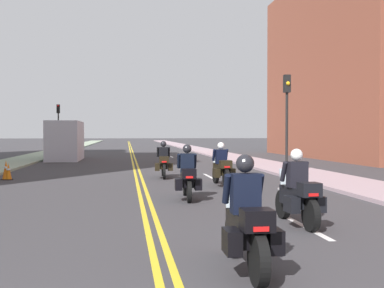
{
  "coord_description": "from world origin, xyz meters",
  "views": [
    {
      "loc": [
        -0.54,
        -1.39,
        1.95
      ],
      "look_at": [
        1.65,
        14.58,
        1.58
      ],
      "focal_mm": 44.99,
      "sensor_mm": 36.0,
      "label": 1
    }
  ],
  "objects_px": {
    "motorcycle_1": "(298,195)",
    "parked_truck": "(66,142)",
    "traffic_light_near": "(287,106)",
    "motorcycle_0": "(247,225)",
    "motorcycle_3": "(222,168)",
    "traffic_cone_0": "(9,172)",
    "traffic_light_far": "(58,120)",
    "motorcycle_4": "(164,163)",
    "motorcycle_2": "(187,177)",
    "traffic_cone_1": "(6,170)"
  },
  "relations": [
    {
      "from": "motorcycle_3",
      "to": "traffic_light_far",
      "type": "distance_m",
      "value": 29.5
    },
    {
      "from": "traffic_cone_1",
      "to": "parked_truck",
      "type": "xyz_separation_m",
      "value": [
        0.64,
        15.09,
        0.87
      ]
    },
    {
      "from": "motorcycle_0",
      "to": "motorcycle_3",
      "type": "xyz_separation_m",
      "value": [
        1.82,
        10.86,
        0.0
      ]
    },
    {
      "from": "motorcycle_1",
      "to": "parked_truck",
      "type": "bearing_deg",
      "value": 104.07
    },
    {
      "from": "parked_truck",
      "to": "traffic_cone_1",
      "type": "bearing_deg",
      "value": -92.43
    },
    {
      "from": "traffic_cone_0",
      "to": "motorcycle_1",
      "type": "bearing_deg",
      "value": -52.81
    },
    {
      "from": "traffic_light_near",
      "to": "motorcycle_0",
      "type": "bearing_deg",
      "value": -110.99
    },
    {
      "from": "motorcycle_3",
      "to": "traffic_cone_1",
      "type": "bearing_deg",
      "value": 154.78
    },
    {
      "from": "traffic_light_near",
      "to": "parked_truck",
      "type": "relative_size",
      "value": 0.71
    },
    {
      "from": "motorcycle_1",
      "to": "traffic_cone_1",
      "type": "bearing_deg",
      "value": 124.65
    },
    {
      "from": "motorcycle_0",
      "to": "traffic_light_near",
      "type": "relative_size",
      "value": 0.48
    },
    {
      "from": "motorcycle_0",
      "to": "traffic_light_near",
      "type": "xyz_separation_m",
      "value": [
        5.56,
        14.5,
        2.52
      ]
    },
    {
      "from": "motorcycle_0",
      "to": "traffic_cone_0",
      "type": "xyz_separation_m",
      "value": [
        -6.54,
        14.32,
        -0.31
      ]
    },
    {
      "from": "motorcycle_4",
      "to": "traffic_cone_0",
      "type": "xyz_separation_m",
      "value": [
        -6.48,
        0.01,
        -0.32
      ]
    },
    {
      "from": "motorcycle_0",
      "to": "traffic_light_near",
      "type": "distance_m",
      "value": 15.73
    },
    {
      "from": "motorcycle_1",
      "to": "traffic_light_far",
      "type": "relative_size",
      "value": 0.47
    },
    {
      "from": "traffic_light_near",
      "to": "parked_truck",
      "type": "xyz_separation_m",
      "value": [
        -11.58,
        15.0,
        -1.9
      ]
    },
    {
      "from": "motorcycle_2",
      "to": "parked_truck",
      "type": "height_order",
      "value": "parked_truck"
    },
    {
      "from": "motorcycle_1",
      "to": "traffic_cone_1",
      "type": "height_order",
      "value": "motorcycle_1"
    },
    {
      "from": "motorcycle_4",
      "to": "traffic_cone_1",
      "type": "xyz_separation_m",
      "value": [
        -6.59,
        0.09,
        -0.26
      ]
    },
    {
      "from": "traffic_light_near",
      "to": "motorcycle_2",
      "type": "bearing_deg",
      "value": -127.59
    },
    {
      "from": "motorcycle_4",
      "to": "traffic_light_near",
      "type": "height_order",
      "value": "traffic_light_near"
    },
    {
      "from": "motorcycle_2",
      "to": "traffic_light_near",
      "type": "height_order",
      "value": "traffic_light_near"
    },
    {
      "from": "motorcycle_0",
      "to": "motorcycle_3",
      "type": "bearing_deg",
      "value": 80.99
    },
    {
      "from": "motorcycle_2",
      "to": "motorcycle_3",
      "type": "height_order",
      "value": "motorcycle_2"
    },
    {
      "from": "traffic_cone_0",
      "to": "traffic_light_far",
      "type": "xyz_separation_m",
      "value": [
        -1.28,
        24.32,
        2.83
      ]
    },
    {
      "from": "motorcycle_0",
      "to": "traffic_light_far",
      "type": "bearing_deg",
      "value": 101.94
    },
    {
      "from": "motorcycle_1",
      "to": "motorcycle_2",
      "type": "xyz_separation_m",
      "value": [
        -1.81,
        4.25,
        0.01
      ]
    },
    {
      "from": "traffic_light_far",
      "to": "traffic_cone_0",
      "type": "bearing_deg",
      "value": -86.99
    },
    {
      "from": "motorcycle_1",
      "to": "parked_truck",
      "type": "distance_m",
      "value": 27.51
    },
    {
      "from": "motorcycle_1",
      "to": "traffic_light_near",
      "type": "bearing_deg",
      "value": 69.49
    },
    {
      "from": "motorcycle_2",
      "to": "traffic_light_far",
      "type": "distance_m",
      "value": 32.31
    },
    {
      "from": "motorcycle_2",
      "to": "motorcycle_4",
      "type": "height_order",
      "value": "motorcycle_2"
    },
    {
      "from": "motorcycle_1",
      "to": "motorcycle_3",
      "type": "height_order",
      "value": "motorcycle_1"
    },
    {
      "from": "motorcycle_0",
      "to": "motorcycle_4",
      "type": "bearing_deg",
      "value": 90.75
    },
    {
      "from": "traffic_cone_0",
      "to": "traffic_light_near",
      "type": "height_order",
      "value": "traffic_light_near"
    },
    {
      "from": "motorcycle_1",
      "to": "motorcycle_3",
      "type": "xyz_separation_m",
      "value": [
        -0.1,
        7.69,
        0.01
      ]
    },
    {
      "from": "motorcycle_0",
      "to": "parked_truck",
      "type": "height_order",
      "value": "parked_truck"
    },
    {
      "from": "traffic_cone_1",
      "to": "traffic_light_far",
      "type": "xyz_separation_m",
      "value": [
        -1.16,
        24.23,
        2.77
      ]
    },
    {
      "from": "traffic_light_near",
      "to": "motorcycle_1",
      "type": "bearing_deg",
      "value": -107.8
    },
    {
      "from": "motorcycle_2",
      "to": "motorcycle_4",
      "type": "xyz_separation_m",
      "value": [
        -0.17,
        6.9,
        0.01
      ]
    },
    {
      "from": "motorcycle_1",
      "to": "motorcycle_3",
      "type": "bearing_deg",
      "value": 88.07
    },
    {
      "from": "motorcycle_3",
      "to": "motorcycle_4",
      "type": "xyz_separation_m",
      "value": [
        -1.88,
        3.45,
        0.01
      ]
    },
    {
      "from": "motorcycle_3",
      "to": "motorcycle_4",
      "type": "bearing_deg",
      "value": 116.05
    },
    {
      "from": "traffic_cone_0",
      "to": "parked_truck",
      "type": "relative_size",
      "value": 0.11
    },
    {
      "from": "motorcycle_2",
      "to": "traffic_cone_1",
      "type": "relative_size",
      "value": 2.71
    },
    {
      "from": "traffic_cone_1",
      "to": "traffic_cone_0",
      "type": "bearing_deg",
      "value": -35.6
    },
    {
      "from": "motorcycle_4",
      "to": "motorcycle_0",
      "type": "bearing_deg",
      "value": -87.25
    },
    {
      "from": "traffic_cone_0",
      "to": "traffic_light_far",
      "type": "relative_size",
      "value": 0.15
    },
    {
      "from": "traffic_cone_1",
      "to": "traffic_light_far",
      "type": "distance_m",
      "value": 24.42
    }
  ]
}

